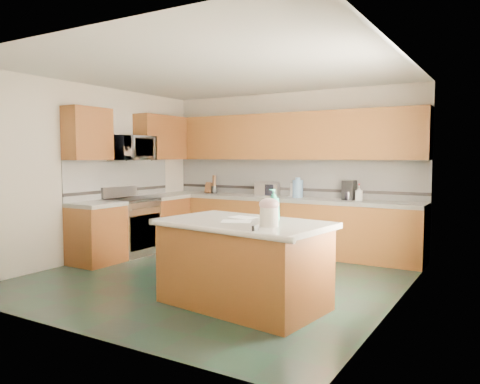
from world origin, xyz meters
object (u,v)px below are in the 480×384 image
Objects in this scene: treat_jar at (269,217)px; coffee_maker at (349,190)px; toaster_oven at (267,189)px; island_base at (243,266)px; soap_bottle_island at (274,205)px; island_top at (243,224)px; knife_block at (209,188)px.

coffee_maker is (-0.20, 3.14, 0.06)m from treat_jar.
toaster_oven is (-1.63, 3.11, 0.02)m from treat_jar.
coffee_maker is (0.23, 2.92, 0.64)m from island_base.
soap_bottle_island is 0.88× the size of toaster_oven.
coffee_maker is (-0.10, 2.84, -0.02)m from soap_bottle_island.
island_base is at bearing -92.25° from coffee_maker.
treat_jar is at bearing -19.79° from island_top.
treat_jar is 0.33m from soap_bottle_island.
island_base is at bearing -152.35° from soap_bottle_island.
soap_bottle_island reaches higher than coffee_maker.
treat_jar is at bearing -77.98° from toaster_oven.
soap_bottle_island reaches higher than treat_jar.
island_top is at bearing -51.44° from knife_block.
island_base is 0.94× the size of island_top.
treat_jar is 0.61× the size of coffee_maker.
toaster_oven is 1.43m from coffee_maker.
toaster_oven is at bearing 120.27° from island_base.
soap_bottle_island is 2.84m from coffee_maker.
knife_block reaches higher than treat_jar.
island_top reaches higher than island_base.
knife_block is at bearing 138.18° from treat_jar.
coffee_maker is at bearing -14.42° from toaster_oven.
coffee_maker is at bearing -0.86° from knife_block.
island_top is at bearing -82.95° from toaster_oven.
toaster_oven reaches higher than island_top.
coffee_maker is at bearing 99.20° from treat_jar.
soap_bottle_island is at bearing -85.91° from coffee_maker.
soap_bottle_island reaches higher than knife_block.
treat_jar is at bearing -84.27° from coffee_maker.
treat_jar is 0.47× the size of toaster_oven.
toaster_oven is at bearing -176.63° from coffee_maker.
coffee_maker is at bearing 93.19° from island_base.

